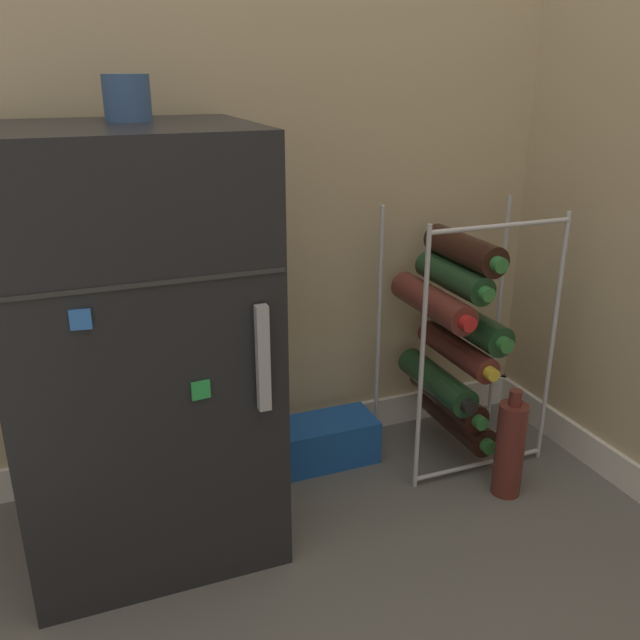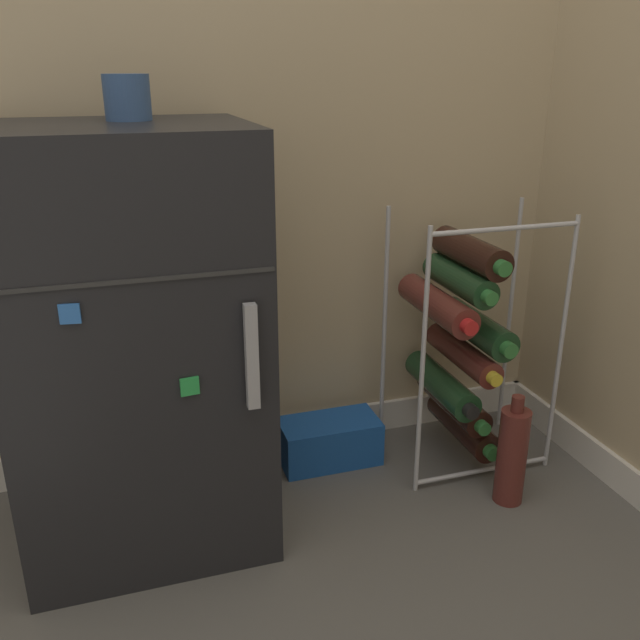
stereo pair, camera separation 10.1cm
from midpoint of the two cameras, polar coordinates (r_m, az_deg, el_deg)
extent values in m
plane|color=#56544F|center=(1.52, 4.20, -22.11)|extent=(14.00, 14.00, 0.00)
cube|color=silver|center=(1.96, -2.44, -9.48)|extent=(6.60, 0.01, 0.09)
cube|color=black|center=(1.50, -13.36, -2.08)|extent=(0.52, 0.45, 0.92)
cube|color=#2D2D2D|center=(1.22, -13.24, 3.19)|extent=(0.51, 0.00, 0.01)
cube|color=#9E9EA3|center=(1.29, -3.55, -3.16)|extent=(0.02, 0.02, 0.21)
cube|color=green|center=(1.30, -8.75, -5.58)|extent=(0.04, 0.01, 0.04)
cube|color=blue|center=(1.23, -18.16, 0.47)|extent=(0.04, 0.01, 0.04)
cylinder|color=#B2B2B7|center=(1.66, 10.34, -3.98)|extent=(0.01, 0.01, 0.69)
cylinder|color=#B2B2B7|center=(1.87, 21.07, -2.26)|extent=(0.01, 0.01, 0.69)
cylinder|color=#B2B2B7|center=(1.86, 6.98, -1.09)|extent=(0.01, 0.01, 0.69)
cylinder|color=#B2B2B7|center=(2.04, 17.04, 0.17)|extent=(0.01, 0.01, 0.69)
cylinder|color=#B2B2B7|center=(1.91, 15.05, -12.14)|extent=(0.39, 0.01, 0.01)
cylinder|color=#B2B2B7|center=(1.66, 17.13, 7.35)|extent=(0.39, 0.01, 0.01)
cylinder|color=black|center=(1.95, 13.40, -8.60)|extent=(0.08, 0.28, 0.08)
cylinder|color=#2D7033|center=(1.84, 15.81, -10.72)|extent=(0.04, 0.02, 0.04)
cylinder|color=black|center=(1.90, 12.61, -6.62)|extent=(0.07, 0.29, 0.07)
cylinder|color=#2D7033|center=(1.78, 15.15, -8.79)|extent=(0.04, 0.02, 0.04)
cylinder|color=#19381E|center=(1.86, 11.71, -5.35)|extent=(0.08, 0.29, 0.08)
cylinder|color=black|center=(1.74, 14.24, -7.50)|extent=(0.04, 0.02, 0.04)
cylinder|color=#56231E|center=(1.85, 13.43, -2.82)|extent=(0.07, 0.30, 0.07)
cylinder|color=gold|center=(1.73, 16.11, -4.82)|extent=(0.03, 0.02, 0.03)
cylinder|color=#19381E|center=(1.84, 14.55, -0.64)|extent=(0.08, 0.29, 0.08)
cylinder|color=#2D7033|center=(1.72, 17.25, -2.43)|extent=(0.04, 0.02, 0.04)
cylinder|color=#56231E|center=(1.76, 11.41, 1.27)|extent=(0.08, 0.31, 0.08)
cylinder|color=red|center=(1.62, 14.19, -0.60)|extent=(0.04, 0.02, 0.04)
cylinder|color=#19381E|center=(1.77, 13.23, 3.30)|extent=(0.07, 0.27, 0.07)
cylinder|color=#2D7033|center=(1.65, 15.80, 1.81)|extent=(0.04, 0.02, 0.04)
cylinder|color=black|center=(1.76, 14.16, 5.54)|extent=(0.08, 0.28, 0.08)
cylinder|color=#2D7033|center=(1.64, 16.86, 4.18)|extent=(0.04, 0.02, 0.04)
cube|color=#194C9E|center=(1.89, 2.33, -10.15)|extent=(0.27, 0.14, 0.12)
cylinder|color=#335184|center=(1.46, -13.95, 17.73)|extent=(0.09, 0.09, 0.09)
cylinder|color=#56231E|center=(1.78, 17.44, -10.94)|extent=(0.07, 0.07, 0.25)
cylinder|color=#56231E|center=(1.71, 17.96, -6.77)|extent=(0.03, 0.03, 0.04)
camera|label=1|loc=(0.05, -88.21, 0.67)|focal=38.00mm
camera|label=2|loc=(0.05, 91.79, -0.67)|focal=38.00mm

